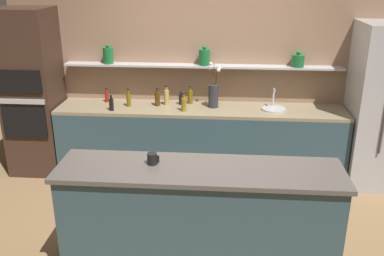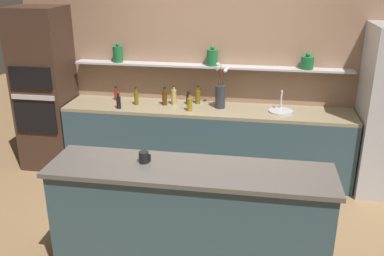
# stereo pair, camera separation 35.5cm
# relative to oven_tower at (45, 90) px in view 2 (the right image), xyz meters

# --- Properties ---
(ground_plane) EXTENTS (12.00, 12.00, 0.00)m
(ground_plane) POSITION_rel_oven_tower_xyz_m (2.27, -1.24, -1.06)
(ground_plane) COLOR olive
(back_wall_unit) EXTENTS (5.20, 0.28, 2.60)m
(back_wall_unit) POSITION_rel_oven_tower_xyz_m (2.27, 0.36, 0.24)
(back_wall_unit) COLOR #937056
(back_wall_unit) RESTS_ON ground_plane
(back_counter_unit) EXTENTS (3.63, 0.62, 0.92)m
(back_counter_unit) POSITION_rel_oven_tower_xyz_m (2.16, 0.00, -0.60)
(back_counter_unit) COLOR #334C56
(back_counter_unit) RESTS_ON ground_plane
(island_counter) EXTENTS (2.41, 0.61, 1.02)m
(island_counter) POSITION_rel_oven_tower_xyz_m (2.27, -1.92, -0.55)
(island_counter) COLOR #334C56
(island_counter) RESTS_ON ground_plane
(oven_tower) EXTENTS (0.66, 0.64, 2.13)m
(oven_tower) POSITION_rel_oven_tower_xyz_m (0.00, 0.00, 0.00)
(oven_tower) COLOR #3D281E
(oven_tower) RESTS_ON ground_plane
(flower_vase) EXTENTS (0.16, 0.13, 0.57)m
(flower_vase) POSITION_rel_oven_tower_xyz_m (2.33, 0.05, 0.02)
(flower_vase) COLOR #2D2D33
(flower_vase) RESTS_ON back_counter_unit
(sink_fixture) EXTENTS (0.30, 0.30, 0.25)m
(sink_fixture) POSITION_rel_oven_tower_xyz_m (3.08, 0.01, -0.12)
(sink_fixture) COLOR #B7B7BC
(sink_fixture) RESTS_ON back_counter_unit
(bottle_sauce_0) EXTENTS (0.05, 0.05, 0.17)m
(bottle_sauce_0) POSITION_rel_oven_tower_xyz_m (1.90, 0.13, -0.07)
(bottle_sauce_0) COLOR black
(bottle_sauce_0) RESTS_ON back_counter_unit
(bottle_oil_1) EXTENTS (0.06, 0.06, 0.23)m
(bottle_oil_1) POSITION_rel_oven_tower_xyz_m (1.97, -0.14, -0.05)
(bottle_oil_1) COLOR olive
(bottle_oil_1) RESTS_ON back_counter_unit
(bottle_oil_2) EXTENTS (0.07, 0.07, 0.23)m
(bottle_oil_2) POSITION_rel_oven_tower_xyz_m (2.02, 0.18, -0.05)
(bottle_oil_2) COLOR brown
(bottle_oil_2) RESTS_ON back_counter_unit
(bottle_sauce_3) EXTENTS (0.05, 0.05, 0.19)m
(bottle_sauce_3) POSITION_rel_oven_tower_xyz_m (0.92, 0.16, -0.07)
(bottle_sauce_3) COLOR maroon
(bottle_sauce_3) RESTS_ON back_counter_unit
(bottle_spirit_4) EXTENTS (0.06, 0.06, 0.23)m
(bottle_spirit_4) POSITION_rel_oven_tower_xyz_m (1.61, 0.05, -0.05)
(bottle_spirit_4) COLOR #4C2D0C
(bottle_spirit_4) RESTS_ON back_counter_unit
(bottle_spirit_5) EXTENTS (0.07, 0.07, 0.25)m
(bottle_spirit_5) POSITION_rel_oven_tower_xyz_m (1.72, 0.10, -0.04)
(bottle_spirit_5) COLOR tan
(bottle_spirit_5) RESTS_ON back_counter_unit
(bottle_sauce_6) EXTENTS (0.06, 0.06, 0.20)m
(bottle_sauce_6) POSITION_rel_oven_tower_xyz_m (1.07, -0.18, -0.06)
(bottle_sauce_6) COLOR black
(bottle_sauce_6) RESTS_ON back_counter_unit
(bottle_oil_7) EXTENTS (0.05, 0.05, 0.23)m
(bottle_oil_7) POSITION_rel_oven_tower_xyz_m (1.25, -0.00, -0.05)
(bottle_oil_7) COLOR brown
(bottle_oil_7) RESTS_ON back_counter_unit
(coffee_mug) EXTENTS (0.10, 0.08, 0.10)m
(coffee_mug) POSITION_rel_oven_tower_xyz_m (1.87, -1.87, 0.00)
(coffee_mug) COLOR black
(coffee_mug) RESTS_ON island_counter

